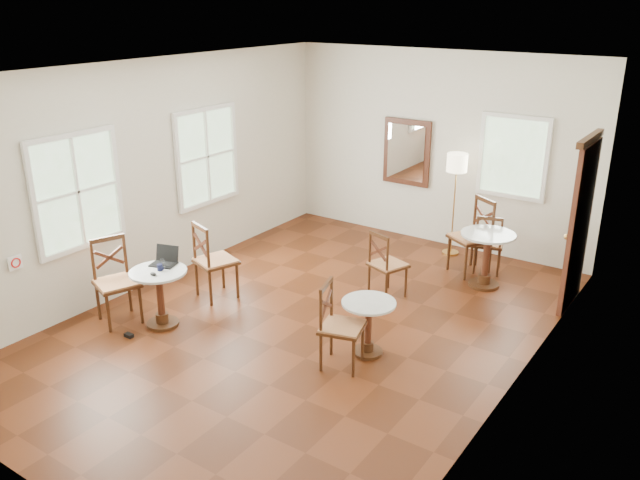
# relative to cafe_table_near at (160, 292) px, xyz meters

# --- Properties ---
(ground) EXTENTS (7.00, 7.00, 0.00)m
(ground) POSITION_rel_cafe_table_near_xyz_m (1.42, 0.99, -0.44)
(ground) COLOR #53220E
(ground) RESTS_ON ground
(room_shell) EXTENTS (5.02, 7.02, 3.01)m
(room_shell) POSITION_rel_cafe_table_near_xyz_m (1.36, 1.26, 1.45)
(room_shell) COLOR beige
(room_shell) RESTS_ON ground
(cafe_table_near) EXTENTS (0.67, 0.67, 0.71)m
(cafe_table_near) POSITION_rel_cafe_table_near_xyz_m (0.00, 0.00, 0.00)
(cafe_table_near) COLOR #3F220F
(cafe_table_near) RESTS_ON ground
(cafe_table_mid) EXTENTS (0.60, 0.60, 0.63)m
(cafe_table_mid) POSITION_rel_cafe_table_near_xyz_m (2.38, 0.83, -0.05)
(cafe_table_mid) COLOR #3F220F
(cafe_table_mid) RESTS_ON ground
(cafe_table_back) EXTENTS (0.72, 0.72, 0.77)m
(cafe_table_back) POSITION_rel_cafe_table_near_xyz_m (2.78, 3.28, 0.03)
(cafe_table_back) COLOR #3F220F
(cafe_table_back) RESTS_ON ground
(chair_near_a) EXTENTS (0.61, 0.61, 1.04)m
(chair_near_a) POSITION_rel_cafe_table_near_xyz_m (-0.01, 0.94, 0.08)
(chair_near_a) COLOR #3F220F
(chair_near_a) RESTS_ON ground
(chair_near_b) EXTENTS (0.62, 0.62, 1.04)m
(chair_near_b) POSITION_rel_cafe_table_near_xyz_m (-0.52, -0.21, 0.08)
(chair_near_b) COLOR #3F220F
(chair_near_b) RESTS_ON ground
(chair_mid_a) EXTENTS (0.53, 0.53, 0.91)m
(chair_mid_a) POSITION_rel_cafe_table_near_xyz_m (1.82, 2.24, 0.01)
(chair_mid_a) COLOR #3F220F
(chair_mid_a) RESTS_ON ground
(chair_mid_b) EXTENTS (0.54, 0.54, 0.95)m
(chair_mid_b) POSITION_rel_cafe_table_near_xyz_m (2.25, 0.45, 0.03)
(chair_mid_b) COLOR #3F220F
(chair_mid_b) RESTS_ON ground
(chair_back_a) EXTENTS (0.50, 0.50, 0.87)m
(chair_back_a) POSITION_rel_cafe_table_near_xyz_m (2.62, 3.77, -0.01)
(chair_back_a) COLOR #3F220F
(chair_back_a) RESTS_ON ground
(chair_back_b) EXTENTS (0.69, 0.69, 1.09)m
(chair_back_b) POSITION_rel_cafe_table_near_xyz_m (2.43, 3.62, 0.10)
(chair_back_b) COLOR #3F220F
(chair_back_b) RESTS_ON ground
(floor_lamp) EXTENTS (0.30, 0.30, 1.57)m
(floor_lamp) POSITION_rel_cafe_table_near_xyz_m (1.91, 4.14, 0.89)
(floor_lamp) COLOR #BF8C3F
(floor_lamp) RESTS_ON ground
(laptop) EXTENTS (0.35, 0.32, 0.21)m
(laptop) POSITION_rel_cafe_table_near_xyz_m (-0.09, 0.20, 0.32)
(laptop) COLOR black
(laptop) RESTS_ON cafe_table_near
(mouse) EXTENTS (0.09, 0.06, 0.03)m
(mouse) POSITION_rel_cafe_table_near_xyz_m (0.06, -0.12, 0.29)
(mouse) COLOR black
(mouse) RESTS_ON cafe_table_near
(navy_mug) EXTENTS (0.10, 0.07, 0.08)m
(navy_mug) POSITION_rel_cafe_table_near_xyz_m (0.02, 0.02, 0.31)
(navy_mug) COLOR black
(navy_mug) RESTS_ON cafe_table_near
(water_glass) EXTENTS (0.05, 0.05, 0.09)m
(water_glass) POSITION_rel_cafe_table_near_xyz_m (-0.07, 0.13, 0.32)
(water_glass) COLOR white
(water_glass) RESTS_ON cafe_table_near
(power_adapter) EXTENTS (0.11, 0.06, 0.04)m
(power_adapter) POSITION_rel_cafe_table_near_xyz_m (-0.10, -0.43, -0.42)
(power_adapter) COLOR black
(power_adapter) RESTS_ON ground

